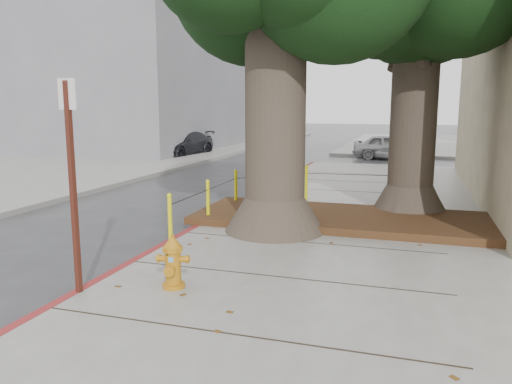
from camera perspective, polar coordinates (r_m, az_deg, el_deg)
ground at (r=7.77m, az=-1.08°, el=-10.32°), size 140.00×140.00×0.00m
sidewalk_far at (r=37.18m, az=23.24°, el=5.01°), size 16.00×20.00×0.15m
sidewalk_opposite at (r=23.65m, az=-26.33°, el=2.48°), size 14.00×60.00×0.15m
curb_red at (r=10.68m, az=-7.00°, el=-4.34°), size 0.14×26.00×0.16m
planter_bed at (r=11.17m, az=9.75°, el=-2.96°), size 6.40×2.60×0.16m
building_far_grey at (r=33.87m, az=-13.84°, el=15.17°), size 12.00×16.00×12.00m
building_far_white at (r=55.60m, az=-2.98°, el=14.77°), size 12.00×18.00×15.00m
bollard_ring at (r=11.90m, az=1.67°, el=0.08°), size 3.79×5.39×0.95m
fire_hydrant at (r=7.12m, az=-9.47°, el=-7.89°), size 0.41×0.39×0.77m
signpost at (r=7.02m, az=-20.28°, el=1.86°), size 0.29×0.08×2.87m
car_silver at (r=26.18m, az=15.18°, el=5.00°), size 3.83×1.81×1.27m
car_dark at (r=27.14m, az=-8.47°, el=5.45°), size 2.37×4.74×1.32m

